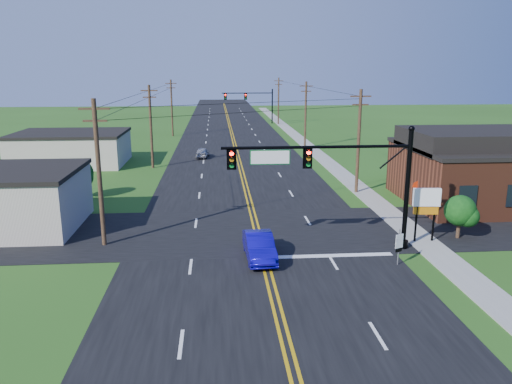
{
  "coord_description": "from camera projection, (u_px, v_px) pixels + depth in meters",
  "views": [
    {
      "loc": [
        -2.44,
        -19.95,
        10.66
      ],
      "look_at": [
        -0.05,
        10.0,
        3.22
      ],
      "focal_mm": 35.0,
      "sensor_mm": 36.0,
      "label": 1
    }
  ],
  "objects": [
    {
      "name": "signal_mast_far",
      "position": [
        250.0,
        101.0,
        98.71
      ],
      "size": [
        10.98,
        0.6,
        7.48
      ],
      "color": "black",
      "rests_on": "ground"
    },
    {
      "name": "utility_pole_left_b",
      "position": [
        151.0,
        125.0,
        54.05
      ],
      "size": [
        1.8,
        0.28,
        9.0
      ],
      "color": "#342117",
      "rests_on": "ground"
    },
    {
      "name": "utility_pole_right_c",
      "position": [
        279.0,
        100.0,
        97.15
      ],
      "size": [
        1.8,
        0.28,
        9.0
      ],
      "color": "#342117",
      "rests_on": "ground"
    },
    {
      "name": "stop_sign",
      "position": [
        417.0,
        189.0,
        38.6
      ],
      "size": [
        0.8,
        0.09,
        2.24
      ],
      "rotation": [
        0.0,
        0.0,
        -0.01
      ],
      "color": "slate",
      "rests_on": "ground"
    },
    {
      "name": "utility_pole_right_a",
      "position": [
        359.0,
        140.0,
        42.96
      ],
      "size": [
        1.8,
        0.28,
        9.0
      ],
      "color": "#342117",
      "rests_on": "ground"
    },
    {
      "name": "utility_pole_right_b",
      "position": [
        306.0,
        113.0,
        68.12
      ],
      "size": [
        1.8,
        0.28,
        9.0
      ],
      "color": "#342117",
      "rests_on": "ground"
    },
    {
      "name": "tree_right_back",
      "position": [
        409.0,
        155.0,
        47.82
      ],
      "size": [
        3.0,
        3.0,
        4.1
      ],
      "color": "#342117",
      "rests_on": "ground"
    },
    {
      "name": "ground",
      "position": [
        275.0,
        317.0,
        22.05
      ],
      "size": [
        260.0,
        260.0,
        0.0
      ],
      "primitive_type": "plane",
      "color": "#264C15",
      "rests_on": "ground"
    },
    {
      "name": "signal_mast_main",
      "position": [
        334.0,
        173.0,
        28.99
      ],
      "size": [
        11.3,
        0.6,
        7.48
      ],
      "color": "black",
      "rests_on": "ground"
    },
    {
      "name": "pylon_sign",
      "position": [
        426.0,
        203.0,
        30.96
      ],
      "size": [
        1.71,
        0.38,
        3.49
      ],
      "rotation": [
        0.0,
        0.0,
        -0.09
      ],
      "color": "black",
      "rests_on": "ground"
    },
    {
      "name": "utility_pole_left_c",
      "position": [
        172.0,
        107.0,
        80.17
      ],
      "size": [
        1.8,
        0.28,
        9.0
      ],
      "color": "#342117",
      "rests_on": "ground"
    },
    {
      "name": "distant_car",
      "position": [
        202.0,
        153.0,
        61.33
      ],
      "size": [
        1.71,
        3.66,
        1.21
      ],
      "primitive_type": "imported",
      "rotation": [
        0.0,
        0.0,
        3.06
      ],
      "color": "#A5A5AA",
      "rests_on": "ground"
    },
    {
      "name": "road_main",
      "position": [
        234.0,
        146.0,
        70.43
      ],
      "size": [
        16.0,
        220.0,
        0.04
      ],
      "primitive_type": "cube",
      "color": "black",
      "rests_on": "ground"
    },
    {
      "name": "shrub_corner",
      "position": [
        460.0,
        211.0,
        31.81
      ],
      "size": [
        2.0,
        2.0,
        2.86
      ],
      "color": "#342117",
      "rests_on": "ground"
    },
    {
      "name": "sidewalk",
      "position": [
        322.0,
        157.0,
        61.56
      ],
      "size": [
        2.0,
        160.0,
        0.08
      ],
      "primitive_type": "cube",
      "color": "gray",
      "rests_on": "ground"
    },
    {
      "name": "tree_left",
      "position": [
        79.0,
        173.0,
        41.74
      ],
      "size": [
        2.4,
        2.4,
        3.37
      ],
      "color": "#342117",
      "rests_on": "ground"
    },
    {
      "name": "blue_car",
      "position": [
        259.0,
        247.0,
        28.57
      ],
      "size": [
        1.75,
        4.5,
        1.46
      ],
      "primitive_type": "imported",
      "rotation": [
        0.0,
        0.0,
        0.05
      ],
      "color": "#10079D",
      "rests_on": "ground"
    },
    {
      "name": "road_cross",
      "position": [
        254.0,
        231.0,
        33.66
      ],
      "size": [
        70.0,
        10.0,
        0.04
      ],
      "primitive_type": "cube",
      "color": "black",
      "rests_on": "ground"
    },
    {
      "name": "brick_building",
      "position": [
        494.0,
        174.0,
        40.45
      ],
      "size": [
        14.2,
        11.2,
        4.7
      ],
      "color": "#5D2C1A",
      "rests_on": "ground"
    },
    {
      "name": "cream_bldg_near",
      "position": [
        2.0,
        199.0,
        33.79
      ],
      "size": [
        10.2,
        8.2,
        4.1
      ],
      "color": "beige",
      "rests_on": "ground"
    },
    {
      "name": "route_sign",
      "position": [
        399.0,
        245.0,
        27.49
      ],
      "size": [
        0.5,
        0.23,
        2.12
      ],
      "rotation": [
        0.0,
        0.0,
        0.4
      ],
      "color": "slate",
      "rests_on": "ground"
    },
    {
      "name": "cream_bldg_far",
      "position": [
        71.0,
        148.0,
        56.9
      ],
      "size": [
        12.2,
        9.2,
        3.7
      ],
      "color": "beige",
      "rests_on": "ground"
    },
    {
      "name": "utility_pole_left_a",
      "position": [
        99.0,
        171.0,
        29.86
      ],
      "size": [
        1.8,
        0.28,
        9.0
      ],
      "color": "#342117",
      "rests_on": "ground"
    }
  ]
}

